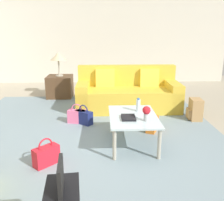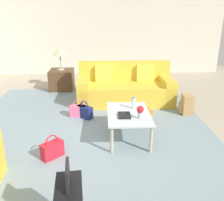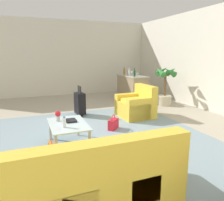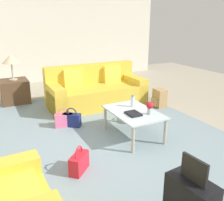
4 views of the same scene
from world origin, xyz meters
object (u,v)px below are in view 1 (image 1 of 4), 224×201
object	(u,v)px
coffee_table	(133,119)
coffee_table_book	(128,117)
couch	(127,94)
table_lamp	(58,57)
handbag_pink	(77,116)
water_bottle	(138,105)
handbag_orange	(152,124)
handbag_red	(46,155)
side_table	(60,86)
handbag_navy	(84,117)
flower_vase	(146,112)
backpack_tan	(195,110)

from	to	relation	value
coffee_table	coffee_table_book	world-z (taller)	coffee_table_book
couch	table_lamp	distance (m)	2.01
couch	handbag_pink	xyz separation A→B (m)	(-0.88, 1.00, -0.17)
coffee_table_book	water_bottle	bearing A→B (deg)	-28.69
coffee_table	handbag_orange	bearing A→B (deg)	-38.81
table_lamp	handbag_red	xyz separation A→B (m)	(-3.35, -0.36, -0.87)
side_table	table_lamp	bearing A→B (deg)	0.00
coffee_table	handbag_navy	size ratio (longest dim) A/B	2.84
side_table	handbag_pink	size ratio (longest dim) A/B	1.70
handbag_orange	handbag_red	xyz separation A→B (m)	(-1.03, 1.53, 0.00)
flower_vase	table_lamp	bearing A→B (deg)	28.65
table_lamp	coffee_table	bearing A→B (deg)	-151.82
handbag_pink	coffee_table	bearing A→B (deg)	-135.34
side_table	flower_vase	bearing A→B (deg)	-151.35
table_lamp	handbag_pink	bearing A→B (deg)	-162.42
table_lamp	handbag_orange	bearing A→B (deg)	-140.77
handbag_red	backpack_tan	distance (m)	2.88
handbag_navy	handbag_pink	distance (m)	0.14
side_table	coffee_table	bearing A→B (deg)	-151.82
backpack_tan	table_lamp	bearing A→B (deg)	57.18
backpack_tan	side_table	bearing A→B (deg)	57.18
handbag_orange	handbag_navy	bearing A→B (deg)	72.51
coffee_table_book	backpack_tan	size ratio (longest dim) A/B	0.62
handbag_pink	handbag_red	size ratio (longest dim) A/B	1.00
coffee_table	handbag_orange	world-z (taller)	coffee_table
water_bottle	handbag_orange	world-z (taller)	water_bottle
side_table	coffee_table_book	bearing A→B (deg)	-154.07
flower_vase	side_table	xyz separation A→B (m)	(3.02, 1.65, -0.30)
side_table	handbag_red	size ratio (longest dim) A/B	1.70
handbag_navy	water_bottle	bearing A→B (deg)	-126.72
coffee_table	flower_vase	bearing A→B (deg)	-145.71
water_bottle	table_lamp	xyz separation A→B (m)	(2.60, 1.60, 0.46)
side_table	handbag_orange	xyz separation A→B (m)	(-2.31, -1.89, -0.14)
side_table	couch	bearing A→B (deg)	-122.08
water_bottle	handbag_navy	bearing A→B (deg)	53.28
side_table	handbag_orange	bearing A→B (deg)	-140.77
couch	side_table	xyz separation A→B (m)	(1.00, 1.60, -0.04)
coffee_table	table_lamp	xyz separation A→B (m)	(2.80, 1.50, 0.61)
side_table	handbag_red	xyz separation A→B (m)	(-3.35, -0.36, -0.14)
handbag_orange	coffee_table	bearing A→B (deg)	141.19
table_lamp	coffee_table_book	bearing A→B (deg)	-154.07
side_table	handbag_pink	xyz separation A→B (m)	(-1.89, -0.60, -0.14)
table_lamp	handbag_orange	xyz separation A→B (m)	(-2.31, -1.89, -0.87)
water_bottle	backpack_tan	world-z (taller)	water_bottle
water_bottle	handbag_red	size ratio (longest dim) A/B	0.57
coffee_table	coffee_table_book	distance (m)	0.16
couch	flower_vase	size ratio (longest dim) A/B	10.32
flower_vase	handbag_pink	size ratio (longest dim) A/B	0.57
water_bottle	coffee_table_book	xyz separation A→B (m)	(-0.32, 0.18, -0.08)
handbag_red	handbag_pink	bearing A→B (deg)	-9.30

